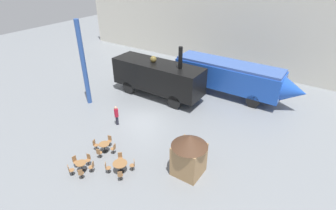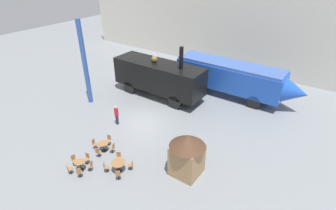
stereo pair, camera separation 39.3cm
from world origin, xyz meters
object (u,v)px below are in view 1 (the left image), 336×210
(streamlined_locomotive, at_px, (234,77))
(steam_locomotive, at_px, (158,76))
(cafe_table_far, at_px, (81,165))
(visitor_person, at_px, (117,115))
(cafe_chair_0, at_px, (107,167))
(cafe_table_mid, at_px, (104,146))
(ticket_kiosk, at_px, (189,152))
(cafe_table_near, at_px, (120,165))

(streamlined_locomotive, relative_size, steam_locomotive, 1.35)
(cafe_table_far, distance_m, visitor_person, 5.85)
(cafe_chair_0, bearing_deg, cafe_table_mid, 97.28)
(cafe_chair_0, relative_size, ticket_kiosk, 0.29)
(streamlined_locomotive, xyz_separation_m, cafe_chair_0, (-2.60, -15.27, -1.60))
(streamlined_locomotive, xyz_separation_m, cafe_table_near, (-1.98, -14.69, -1.50))
(cafe_table_near, bearing_deg, visitor_person, 135.36)
(cafe_table_near, xyz_separation_m, cafe_chair_0, (-0.63, -0.58, -0.09))
(cafe_table_far, xyz_separation_m, ticket_kiosk, (5.92, 3.88, 1.13))
(streamlined_locomotive, height_order, cafe_table_far, streamlined_locomotive)
(cafe_table_far, relative_size, ticket_kiosk, 0.25)
(cafe_table_far, height_order, cafe_chair_0, cafe_chair_0)
(streamlined_locomotive, distance_m, visitor_person, 12.30)
(cafe_table_near, height_order, cafe_table_far, cafe_table_far)
(cafe_table_near, relative_size, ticket_kiosk, 0.32)
(steam_locomotive, bearing_deg, cafe_chair_0, -71.15)
(cafe_table_far, relative_size, visitor_person, 0.43)
(visitor_person, relative_size, ticket_kiosk, 0.59)
(cafe_chair_0, height_order, visitor_person, visitor_person)
(cafe_table_mid, relative_size, ticket_kiosk, 0.26)
(streamlined_locomotive, bearing_deg, cafe_table_near, -97.67)
(streamlined_locomotive, height_order, visitor_person, streamlined_locomotive)
(cafe_table_mid, distance_m, visitor_person, 3.66)
(steam_locomotive, distance_m, cafe_table_far, 12.13)
(cafe_table_mid, height_order, cafe_chair_0, cafe_chair_0)
(cafe_table_far, height_order, ticket_kiosk, ticket_kiosk)
(cafe_table_far, distance_m, ticket_kiosk, 7.16)
(cafe_table_far, distance_m, cafe_chair_0, 1.74)
(cafe_table_far, xyz_separation_m, visitor_person, (-1.98, 5.49, 0.42))
(cafe_table_near, distance_m, cafe_table_mid, 2.54)
(streamlined_locomotive, distance_m, steam_locomotive, 7.67)
(streamlined_locomotive, height_order, ticket_kiosk, streamlined_locomotive)
(streamlined_locomotive, xyz_separation_m, cafe_table_mid, (-4.36, -13.80, -1.56))
(cafe_chair_0, distance_m, ticket_kiosk, 5.47)
(cafe_chair_0, relative_size, visitor_person, 0.49)
(cafe_table_far, height_order, visitor_person, visitor_person)
(cafe_chair_0, distance_m, visitor_person, 5.85)
(cafe_table_near, distance_m, cafe_chair_0, 0.86)
(streamlined_locomotive, bearing_deg, steam_locomotive, -145.91)
(steam_locomotive, bearing_deg, streamlined_locomotive, 34.09)
(streamlined_locomotive, relative_size, ticket_kiosk, 4.25)
(cafe_table_mid, relative_size, visitor_person, 0.44)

